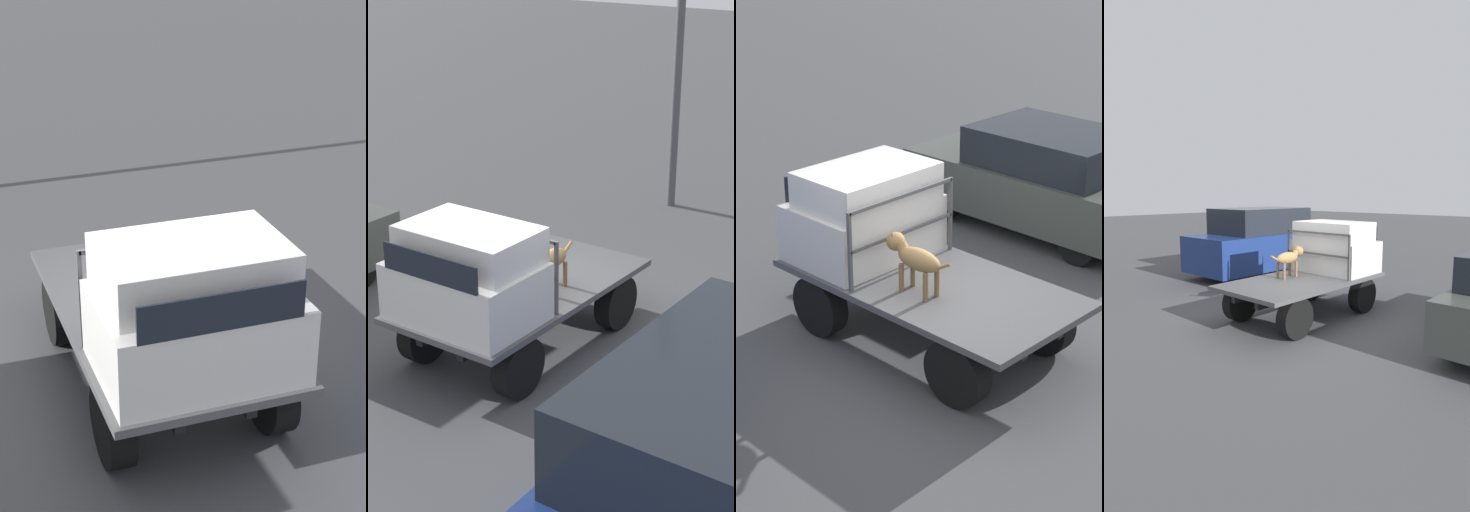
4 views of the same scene
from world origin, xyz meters
The scene contains 6 objects.
ground_plane centered at (0.00, 0.00, 0.00)m, with size 80.00×80.00×0.00m, color #474749.
flatbed_truck centered at (0.00, 0.00, 0.58)m, with size 3.58×1.82×0.82m.
truck_cab centered at (1.10, 0.00, 1.36)m, with size 1.23×1.70×1.14m.
truck_headboard centered at (0.44, 0.00, 1.44)m, with size 0.04×1.70×0.95m.
dog centered at (-0.06, 0.34, 1.24)m, with size 1.00×0.25×0.68m.
parked_pickup_far centered at (2.74, 4.01, 1.03)m, with size 5.21×2.02×2.12m.
Camera 2 is at (8.12, 6.18, 5.37)m, focal length 60.00 mm.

